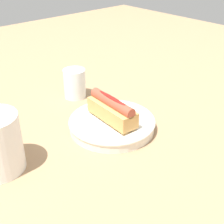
# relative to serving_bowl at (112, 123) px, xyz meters

# --- Properties ---
(ground_plane) EXTENTS (2.40, 2.40, 0.00)m
(ground_plane) POSITION_rel_serving_bowl_xyz_m (0.01, -0.01, -0.02)
(ground_plane) COLOR #9E7A56
(serving_bowl) EXTENTS (0.23, 0.23, 0.03)m
(serving_bowl) POSITION_rel_serving_bowl_xyz_m (0.00, 0.00, 0.00)
(serving_bowl) COLOR silver
(serving_bowl) RESTS_ON ground_plane
(hotdog_front) EXTENTS (0.15, 0.06, 0.06)m
(hotdog_front) POSITION_rel_serving_bowl_xyz_m (0.00, 0.00, 0.04)
(hotdog_front) COLOR tan
(hotdog_front) RESTS_ON serving_bowl
(water_glass) EXTENTS (0.07, 0.07, 0.09)m
(water_glass) POSITION_rel_serving_bowl_xyz_m (0.22, -0.04, 0.02)
(water_glass) COLOR white
(water_glass) RESTS_ON ground_plane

